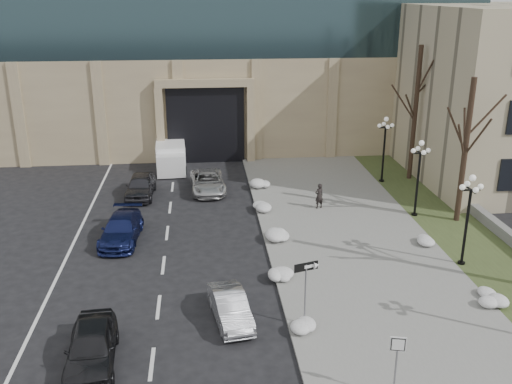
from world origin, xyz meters
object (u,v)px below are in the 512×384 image
(car_b, at_px, (230,307))
(car_c, at_px, (121,229))
(one_way_sign, at_px, (310,274))
(lamppost_b, at_px, (469,208))
(lamppost_d, at_px, (385,141))
(car_e, at_px, (141,186))
(lamppost_c, at_px, (419,168))
(box_truck, at_px, (171,155))
(keep_sign, at_px, (397,354))
(car_a, at_px, (91,347))
(car_d, at_px, (208,182))
(pedestrian, at_px, (319,196))

(car_b, xyz_separation_m, car_c, (-5.45, 8.53, 0.07))
(car_b, bearing_deg, one_way_sign, -22.53)
(lamppost_b, height_order, lamppost_d, same)
(car_e, distance_m, lamppost_b, 20.65)
(car_b, distance_m, lamppost_c, 15.84)
(box_truck, xyz_separation_m, keep_sign, (8.45, -27.56, 0.86))
(car_e, height_order, lamppost_d, lamppost_d)
(car_c, height_order, lamppost_b, lamppost_b)
(one_way_sign, relative_size, lamppost_d, 0.61)
(car_c, bearing_deg, car_a, -84.86)
(box_truck, height_order, keep_sign, keep_sign)
(car_a, height_order, car_e, same)
(lamppost_d, bearing_deg, car_d, -177.29)
(car_d, height_order, pedestrian, pedestrian)
(car_a, xyz_separation_m, keep_sign, (10.34, -3.01, 1.07))
(car_c, xyz_separation_m, lamppost_b, (17.20, -4.70, 2.39))
(car_d, relative_size, lamppost_d, 1.01)
(car_e, bearing_deg, car_a, -88.35)
(lamppost_b, bearing_deg, pedestrian, 124.03)
(car_a, distance_m, one_way_sign, 8.68)
(car_a, xyz_separation_m, car_d, (4.59, 18.69, -0.07))
(car_b, distance_m, box_truck, 22.37)
(keep_sign, bearing_deg, box_truck, 120.52)
(one_way_sign, bearing_deg, lamppost_b, 11.11)
(car_a, bearing_deg, lamppost_b, 16.52)
(box_truck, bearing_deg, car_e, -107.76)
(pedestrian, relative_size, one_way_sign, 0.56)
(car_a, distance_m, box_truck, 24.63)
(car_d, relative_size, box_truck, 0.76)
(lamppost_b, bearing_deg, car_d, 134.87)
(box_truck, bearing_deg, pedestrian, -49.42)
(lamppost_c, bearing_deg, lamppost_b, -90.00)
(car_d, height_order, lamppost_c, lamppost_c)
(pedestrian, relative_size, box_truck, 0.25)
(keep_sign, relative_size, lamppost_d, 0.52)
(box_truck, xyz_separation_m, lamppost_c, (15.06, -11.78, 2.12))
(pedestrian, xyz_separation_m, lamppost_b, (5.54, -8.20, 2.15))
(car_e, xyz_separation_m, lamppost_d, (16.80, 1.21, 2.33))
(car_c, distance_m, pedestrian, 12.18)
(box_truck, height_order, lamppost_c, lamppost_c)
(car_c, relative_size, lamppost_c, 0.99)
(car_a, xyz_separation_m, lamppost_b, (16.95, 6.27, 2.33))
(car_a, bearing_deg, lamppost_d, 44.89)
(pedestrian, relative_size, lamppost_c, 0.34)
(car_e, bearing_deg, pedestrian, -15.53)
(keep_sign, bearing_deg, car_c, 140.61)
(lamppost_c, bearing_deg, car_b, -138.67)
(car_b, height_order, keep_sign, keep_sign)
(car_a, distance_m, lamppost_b, 18.22)
(car_c, xyz_separation_m, car_e, (0.40, 7.08, 0.05))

